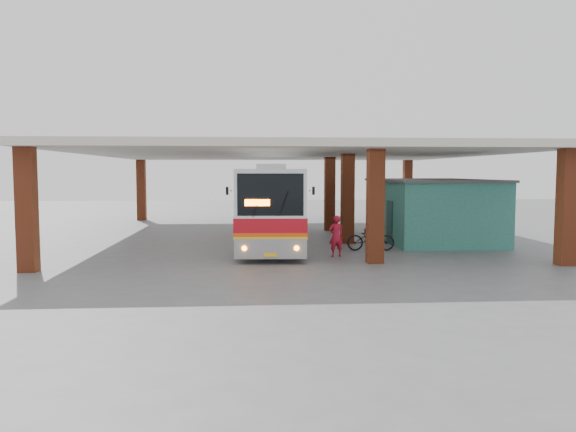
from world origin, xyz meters
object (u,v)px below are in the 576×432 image
at_px(pedestrian, 336,236).
at_px(red_chair, 370,226).
at_px(coach_bus, 272,204).
at_px(motorcycle, 371,238).

distance_m(pedestrian, red_chair, 9.33).
xyz_separation_m(coach_bus, red_chair, (5.78, 4.06, -1.50)).
bearing_deg(coach_bus, red_chair, 37.94).
bearing_deg(red_chair, motorcycle, -95.18).
relative_size(coach_bus, pedestrian, 7.82).
bearing_deg(pedestrian, motorcycle, -150.22).
bearing_deg(red_chair, pedestrian, -103.95).
distance_m(coach_bus, pedestrian, 5.34).
relative_size(pedestrian, red_chair, 1.95).
height_order(coach_bus, pedestrian, coach_bus).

